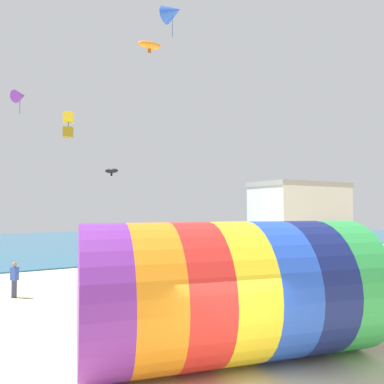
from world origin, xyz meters
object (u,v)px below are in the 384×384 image
(bystander_mid_beach, at_px, (14,280))
(giant_inflatable_tube, at_px, (230,291))
(kite_orange_parafoil, at_px, (149,45))
(kite_purple_delta, at_px, (20,96))
(kite_blue_delta, at_px, (172,12))
(kite_handler, at_px, (344,309))
(kite_yellow_box, at_px, (68,125))
(kite_black_parafoil, at_px, (112,171))

(bystander_mid_beach, bearing_deg, giant_inflatable_tube, -67.93)
(bystander_mid_beach, bearing_deg, kite_orange_parafoil, -46.09)
(kite_purple_delta, height_order, kite_blue_delta, kite_blue_delta)
(kite_handler, bearing_deg, kite_yellow_box, 123.14)
(giant_inflatable_tube, bearing_deg, kite_purple_delta, 104.58)
(kite_purple_delta, xyz_separation_m, kite_orange_parafoil, (4.15, -9.03, 0.46))
(kite_blue_delta, distance_m, kite_orange_parafoil, 8.91)
(kite_handler, relative_size, kite_purple_delta, 1.07)
(kite_black_parafoil, bearing_deg, kite_purple_delta, 165.22)
(kite_yellow_box, xyz_separation_m, bystander_mid_beach, (-2.19, 0.60, -7.35))
(kite_blue_delta, xyz_separation_m, kite_orange_parafoil, (-4.12, -5.89, -5.27))
(kite_orange_parafoil, bearing_deg, kite_blue_delta, 55.04)
(kite_yellow_box, distance_m, kite_orange_parafoil, 5.65)
(kite_handler, distance_m, kite_blue_delta, 19.65)
(kite_purple_delta, height_order, bystander_mid_beach, kite_purple_delta)
(kite_handler, xyz_separation_m, kite_purple_delta, (-8.47, 15.17, 9.81))
(giant_inflatable_tube, relative_size, kite_blue_delta, 3.94)
(kite_handler, bearing_deg, kite_orange_parafoil, 125.14)
(kite_black_parafoil, xyz_separation_m, bystander_mid_beach, (-5.52, -2.90, -5.58))
(giant_inflatable_tube, xyz_separation_m, bystander_mid_beach, (-4.39, 10.83, -1.05))
(kite_black_parafoil, height_order, kite_blue_delta, kite_blue_delta)
(kite_blue_delta, xyz_separation_m, bystander_mid_beach, (-8.74, -1.09, -15.52))
(giant_inflatable_tube, distance_m, kite_yellow_box, 12.22)
(kite_yellow_box, bearing_deg, kite_handler, -56.86)
(kite_purple_delta, xyz_separation_m, bystander_mid_beach, (-0.47, -4.23, -9.78))
(kite_handler, relative_size, kite_blue_delta, 0.74)
(kite_orange_parafoil, bearing_deg, kite_black_parafoil, 83.32)
(giant_inflatable_tube, relative_size, kite_orange_parafoil, 8.13)
(giant_inflatable_tube, height_order, kite_black_parafoil, kite_black_parafoil)
(kite_yellow_box, xyz_separation_m, kite_orange_parafoil, (2.43, -4.20, 2.89))
(kite_purple_delta, relative_size, kite_black_parafoil, 1.52)
(kite_handler, height_order, kite_black_parafoil, kite_black_parafoil)
(giant_inflatable_tube, bearing_deg, kite_black_parafoil, 85.30)
(kite_black_parafoil, relative_size, kite_blue_delta, 0.45)
(kite_handler, bearing_deg, bystander_mid_beach, 129.26)
(kite_blue_delta, bearing_deg, kite_black_parafoil, 150.63)
(kite_yellow_box, xyz_separation_m, kite_purple_delta, (-1.72, 4.83, 2.43))
(kite_blue_delta, bearing_deg, kite_yellow_box, -165.53)
(giant_inflatable_tube, xyz_separation_m, kite_black_parafoil, (1.13, 13.73, 4.54))
(kite_yellow_box, height_order, kite_black_parafoil, kite_yellow_box)
(giant_inflatable_tube, height_order, kite_purple_delta, kite_purple_delta)
(kite_handler, bearing_deg, kite_purple_delta, 119.17)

